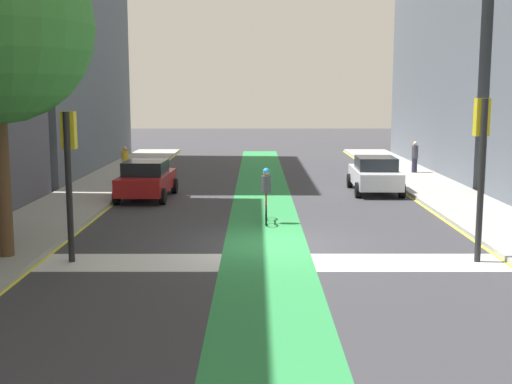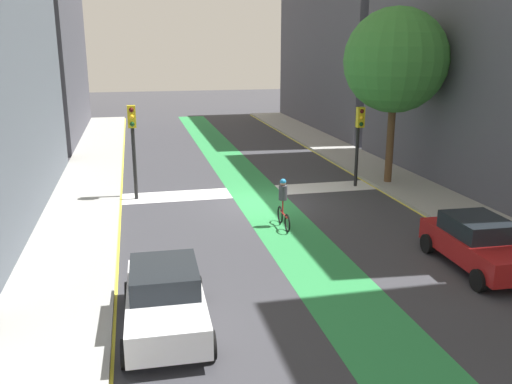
{
  "view_description": "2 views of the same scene",
  "coord_description": "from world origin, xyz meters",
  "px_view_note": "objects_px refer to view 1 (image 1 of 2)",
  "views": [
    {
      "loc": [
        -0.43,
        -18.64,
        4.35
      ],
      "look_at": [
        -0.45,
        1.5,
        1.3
      ],
      "focal_mm": 46.77,
      "sensor_mm": 36.0,
      "label": 1
    },
    {
      "loc": [
        5.2,
        21.96,
        6.69
      ],
      "look_at": [
        0.91,
        2.99,
        1.37
      ],
      "focal_mm": 37.99,
      "sensor_mm": 36.0,
      "label": 2
    }
  ],
  "objects_px": {
    "traffic_signal_near_left": "(70,157)",
    "car_red_left_far": "(147,179)",
    "cyclist_in_lane": "(267,194)",
    "pedestrian_sidewalk_left_a": "(126,163)",
    "traffic_signal_near_right": "(482,148)",
    "car_white_right_far": "(376,174)",
    "pedestrian_sidewalk_right_a": "(415,157)"
  },
  "relations": [
    {
      "from": "traffic_signal_near_right",
      "to": "car_red_left_far",
      "type": "distance_m",
      "value": 14.49
    },
    {
      "from": "cyclist_in_lane",
      "to": "pedestrian_sidewalk_left_a",
      "type": "height_order",
      "value": "cyclist_in_lane"
    },
    {
      "from": "cyclist_in_lane",
      "to": "traffic_signal_near_left",
      "type": "bearing_deg",
      "value": -135.5
    },
    {
      "from": "cyclist_in_lane",
      "to": "pedestrian_sidewalk_right_a",
      "type": "height_order",
      "value": "cyclist_in_lane"
    },
    {
      "from": "car_red_left_far",
      "to": "pedestrian_sidewalk_right_a",
      "type": "bearing_deg",
      "value": 31.1
    },
    {
      "from": "traffic_signal_near_right",
      "to": "car_white_right_far",
      "type": "bearing_deg",
      "value": 92.77
    },
    {
      "from": "car_red_left_far",
      "to": "pedestrian_sidewalk_left_a",
      "type": "xyz_separation_m",
      "value": [
        -1.74,
        4.5,
        0.18
      ]
    },
    {
      "from": "cyclist_in_lane",
      "to": "traffic_signal_near_right",
      "type": "bearing_deg",
      "value": -42.97
    },
    {
      "from": "traffic_signal_near_right",
      "to": "car_red_left_far",
      "type": "height_order",
      "value": "traffic_signal_near_right"
    },
    {
      "from": "traffic_signal_near_right",
      "to": "car_white_right_far",
      "type": "xyz_separation_m",
      "value": [
        -0.57,
        11.72,
        -2.13
      ]
    },
    {
      "from": "traffic_signal_near_left",
      "to": "pedestrian_sidewalk_left_a",
      "type": "height_order",
      "value": "traffic_signal_near_left"
    },
    {
      "from": "traffic_signal_near_right",
      "to": "pedestrian_sidewalk_right_a",
      "type": "bearing_deg",
      "value": 81.75
    },
    {
      "from": "cyclist_in_lane",
      "to": "pedestrian_sidewalk_left_a",
      "type": "xyz_separation_m",
      "value": [
        -6.54,
        9.58,
        0.01
      ]
    },
    {
      "from": "car_white_right_far",
      "to": "pedestrian_sidewalk_left_a",
      "type": "height_order",
      "value": "pedestrian_sidewalk_left_a"
    },
    {
      "from": "traffic_signal_near_right",
      "to": "pedestrian_sidewalk_left_a",
      "type": "relative_size",
      "value": 2.56
    },
    {
      "from": "traffic_signal_near_right",
      "to": "cyclist_in_lane",
      "type": "height_order",
      "value": "traffic_signal_near_right"
    },
    {
      "from": "traffic_signal_near_left",
      "to": "car_white_right_far",
      "type": "relative_size",
      "value": 0.91
    },
    {
      "from": "cyclist_in_lane",
      "to": "pedestrian_sidewalk_right_a",
      "type": "relative_size",
      "value": 1.15
    },
    {
      "from": "traffic_signal_near_left",
      "to": "car_red_left_far",
      "type": "height_order",
      "value": "traffic_signal_near_left"
    },
    {
      "from": "traffic_signal_near_right",
      "to": "car_white_right_far",
      "type": "distance_m",
      "value": 11.92
    },
    {
      "from": "car_white_right_far",
      "to": "pedestrian_sidewalk_right_a",
      "type": "relative_size",
      "value": 2.62
    },
    {
      "from": "traffic_signal_near_left",
      "to": "pedestrian_sidewalk_right_a",
      "type": "xyz_separation_m",
      "value": [
        13.04,
        17.78,
        -1.74
      ]
    },
    {
      "from": "traffic_signal_near_right",
      "to": "cyclist_in_lane",
      "type": "bearing_deg",
      "value": 137.03
    },
    {
      "from": "car_red_left_far",
      "to": "cyclist_in_lane",
      "type": "distance_m",
      "value": 6.99
    },
    {
      "from": "car_red_left_far",
      "to": "pedestrian_sidewalk_right_a",
      "type": "distance_m",
      "value": 14.9
    },
    {
      "from": "traffic_signal_near_left",
      "to": "cyclist_in_lane",
      "type": "bearing_deg",
      "value": 44.5
    },
    {
      "from": "pedestrian_sidewalk_left_a",
      "to": "car_red_left_far",
      "type": "bearing_deg",
      "value": -68.87
    },
    {
      "from": "pedestrian_sidewalk_left_a",
      "to": "car_white_right_far",
      "type": "bearing_deg",
      "value": -14.18
    },
    {
      "from": "cyclist_in_lane",
      "to": "pedestrian_sidewalk_right_a",
      "type": "xyz_separation_m",
      "value": [
        7.95,
        12.78,
        0.0
      ]
    },
    {
      "from": "traffic_signal_near_right",
      "to": "traffic_signal_near_left",
      "type": "bearing_deg",
      "value": 179.97
    },
    {
      "from": "car_white_right_far",
      "to": "traffic_signal_near_left",
      "type": "bearing_deg",
      "value": -130.19
    },
    {
      "from": "traffic_signal_near_right",
      "to": "cyclist_in_lane",
      "type": "relative_size",
      "value": 2.25
    }
  ]
}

